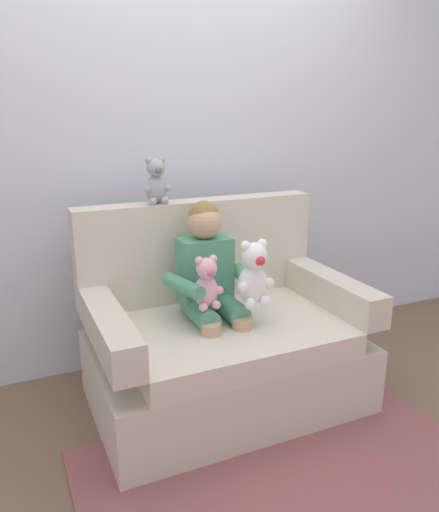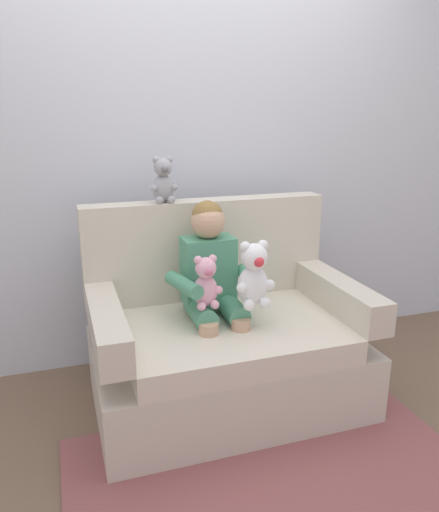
% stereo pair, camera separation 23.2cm
% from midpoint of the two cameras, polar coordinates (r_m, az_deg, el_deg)
% --- Properties ---
extents(ground_plane, '(8.00, 8.00, 0.00)m').
position_cam_midpoint_polar(ground_plane, '(2.73, 3.41, -16.26)').
color(ground_plane, brown).
extents(back_wall, '(6.00, 0.10, 2.60)m').
position_cam_midpoint_polar(back_wall, '(2.95, -1.24, 13.08)').
color(back_wall, silver).
rests_on(back_wall, ground).
extents(floor_rug, '(1.69, 1.15, 0.01)m').
position_cam_midpoint_polar(floor_rug, '(2.25, 10.15, -24.48)').
color(floor_rug, '#8C4C4C').
rests_on(floor_rug, ground).
extents(armchair, '(1.33, 0.87, 1.01)m').
position_cam_midpoint_polar(armchair, '(2.61, 3.16, -9.87)').
color(armchair, beige).
rests_on(armchair, ground).
extents(seated_child, '(0.45, 0.39, 0.82)m').
position_cam_midpoint_polar(seated_child, '(2.47, 1.86, -2.42)').
color(seated_child, '#4C9370').
rests_on(seated_child, armchair).
extents(plush_white, '(0.19, 0.15, 0.32)m').
position_cam_midpoint_polar(plush_white, '(2.35, 6.77, -2.34)').
color(plush_white, white).
rests_on(plush_white, armchair).
extents(plush_pink, '(0.15, 0.12, 0.25)m').
position_cam_midpoint_polar(plush_pink, '(2.33, 1.27, -3.18)').
color(plush_pink, '#EAA8BC').
rests_on(plush_pink, armchair).
extents(plush_grey_on_backrest, '(0.14, 0.12, 0.24)m').
position_cam_midpoint_polar(plush_grey_on_backrest, '(2.59, -3.87, 8.52)').
color(plush_grey_on_backrest, '#9E9EA3').
rests_on(plush_grey_on_backrest, armchair).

